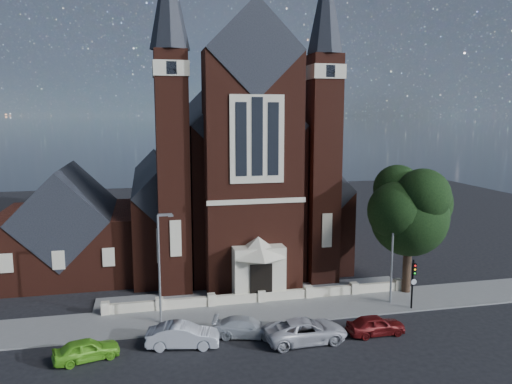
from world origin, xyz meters
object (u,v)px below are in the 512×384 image
at_px(car_dark_red, 376,325).
at_px(church, 227,177).
at_px(car_silver_a, 183,335).
at_px(street_lamp_right, 393,248).
at_px(parish_hall, 68,232).
at_px(street_lamp_left, 160,262).
at_px(street_tree, 412,213).
at_px(car_lime_van, 86,350).
at_px(car_silver_b, 246,327).
at_px(traffic_signal, 413,278).
at_px(car_white_suv, 306,331).

bearing_deg(car_dark_red, church, 13.79).
distance_m(car_silver_a, car_dark_red, 13.07).
bearing_deg(street_lamp_right, church, 118.04).
bearing_deg(parish_hall, street_lamp_right, -28.22).
bearing_deg(car_silver_a, street_lamp_left, 26.56).
xyz_separation_m(car_silver_a, car_dark_red, (13.03, -1.04, -0.09)).
height_order(car_silver_a, car_dark_red, car_silver_a).
xyz_separation_m(street_tree, street_lamp_right, (-2.51, -1.71, -2.36)).
distance_m(parish_hall, car_dark_red, 29.47).
relative_size(street_tree, car_lime_van, 2.70).
distance_m(street_lamp_left, car_silver_b, 7.53).
distance_m(parish_hall, traffic_signal, 31.20).
bearing_deg(parish_hall, car_white_suv, -47.63).
bearing_deg(street_tree, car_silver_b, -161.57).
bearing_deg(car_silver_b, car_white_suv, -98.96).
bearing_deg(car_lime_van, car_white_suv, -107.39).
relative_size(parish_hall, street_lamp_left, 1.51).
height_order(street_lamp_right, car_white_suv, street_lamp_right).
distance_m(church, street_lamp_right, 21.76).
xyz_separation_m(car_lime_van, car_white_suv, (13.91, -0.54, 0.09)).
bearing_deg(street_lamp_left, church, 67.34).
relative_size(street_tree, traffic_signal, 2.67).
height_order(street_lamp_left, car_silver_a, street_lamp_left).
bearing_deg(car_dark_red, car_white_suv, 88.90).
xyz_separation_m(car_silver_b, car_dark_red, (8.72, -1.68, 0.03)).
relative_size(church, parish_hall, 2.86).
height_order(church, parish_hall, church).
xyz_separation_m(street_lamp_right, car_white_suv, (-8.80, -4.96, -3.83)).
relative_size(parish_hall, car_silver_b, 2.71).
xyz_separation_m(traffic_signal, car_silver_b, (-13.41, -1.72, -1.93)).
relative_size(traffic_signal, car_silver_b, 0.89).
bearing_deg(car_lime_van, car_silver_a, -100.37).
distance_m(street_lamp_left, car_dark_red, 15.56).
xyz_separation_m(street_lamp_left, car_lime_van, (-4.71, -4.42, -3.92)).
height_order(parish_hall, street_tree, street_tree).
relative_size(street_lamp_right, car_white_suv, 1.46).
relative_size(parish_hall, car_dark_red, 3.04).
distance_m(traffic_signal, car_silver_b, 13.65).
bearing_deg(church, street_tree, -53.83).
relative_size(traffic_signal, car_white_suv, 0.72).
distance_m(church, car_white_suv, 25.06).
bearing_deg(parish_hall, church, 17.16).
bearing_deg(car_lime_van, traffic_signal, -98.30).
relative_size(car_silver_b, car_dark_red, 1.12).
relative_size(parish_hall, traffic_signal, 3.05).
relative_size(car_lime_van, car_white_suv, 0.72).
relative_size(car_silver_a, car_silver_b, 1.04).
distance_m(street_lamp_right, car_silver_b, 13.51).
relative_size(car_silver_a, car_dark_red, 1.17).
distance_m(parish_hall, car_lime_van, 19.02).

